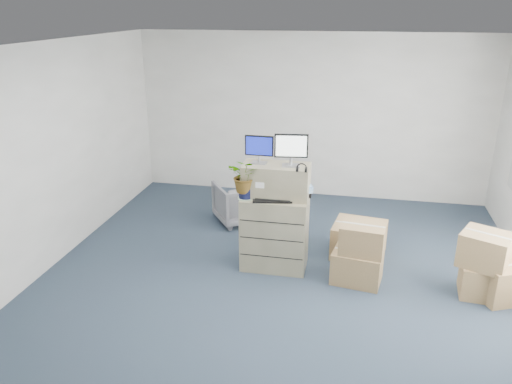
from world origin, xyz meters
The scene contains 16 objects.
ground centered at (0.00, 0.00, 0.00)m, with size 7.00×7.00×0.00m, color #222E3E.
wall_back centered at (0.00, 3.51, 1.40)m, with size 6.00×0.02×2.80m, color beige.
filing_cabinet_lower centered at (-0.16, 0.74, 0.48)m, with size 0.82×0.50×0.96m, color #827959.
filing_cabinet_upper centered at (-0.16, 0.79, 1.17)m, with size 0.82×0.41×0.41m, color #827959.
monitor_left centered at (-0.37, 0.80, 1.57)m, with size 0.35×0.14×0.35m.
monitor_right centered at (0.02, 0.77, 1.59)m, with size 0.40×0.18×0.40m.
headphones centered at (0.17, 0.61, 1.41)m, with size 0.13×0.13×0.01m, color black.
keyboard centered at (-0.17, 0.63, 0.97)m, with size 0.48×0.20×0.02m, color black.
mouse centered at (0.14, 0.61, 0.98)m, with size 0.09×0.06×0.03m, color silver.
water_bottle centered at (-0.05, 0.76, 1.09)m, with size 0.07×0.07×0.26m, color gray.
phone_dock centered at (-0.17, 0.81, 1.00)m, with size 0.06×0.05×0.12m.
external_drive centered at (0.18, 0.87, 0.99)m, with size 0.19×0.15×0.06m, color black.
tissue_box centered at (0.17, 0.83, 1.06)m, with size 0.23×0.12×0.09m, color #3C80CE.
potted_plant centered at (-0.51, 0.63, 1.20)m, with size 0.49×0.52×0.42m.
office_chair centered at (-0.94, 2.06, 0.35)m, with size 0.68×0.64×0.70m, color slate.
cardboard_boxes centered at (1.58, 0.75, 0.31)m, with size 2.43×1.42×0.79m.
Camera 1 is at (0.77, -4.95, 3.21)m, focal length 35.00 mm.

